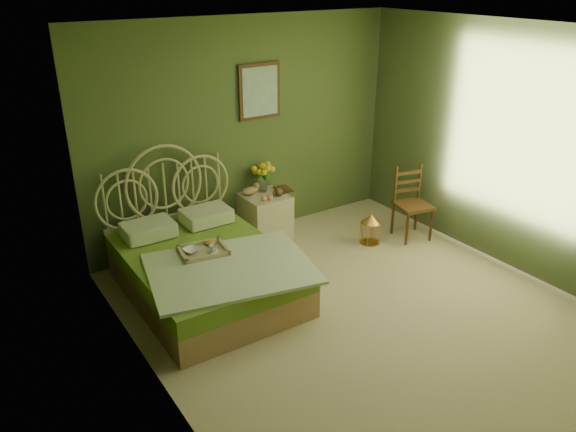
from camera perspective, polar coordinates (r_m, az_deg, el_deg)
floor at (r=5.53m, az=7.83°, el=-9.91°), size 4.50×4.50×0.00m
ceiling at (r=4.63m, az=9.69°, el=17.95°), size 4.50×4.50×0.00m
wall_back at (r=6.68m, az=-4.29°, el=8.60°), size 4.00×0.00×4.00m
wall_left at (r=3.98m, az=-13.54°, el=-2.98°), size 0.00×4.50×4.50m
wall_right at (r=6.38m, az=22.34°, el=6.13°), size 0.00×4.50×4.50m
wall_art at (r=6.64m, az=-2.90°, el=12.53°), size 0.54×0.04×0.64m
bed at (r=5.74m, az=-8.50°, el=-5.15°), size 1.70×2.15×1.33m
nightstand at (r=6.82m, az=-2.36°, el=0.56°), size 0.51×0.51×0.99m
chair at (r=6.98m, az=12.24°, el=1.78°), size 0.47×0.47×0.89m
birdcage at (r=6.81m, az=8.38°, el=-1.34°), size 0.24×0.24×0.37m
book_lower at (r=6.83m, az=-1.17°, el=2.58°), size 0.21×0.26×0.02m
book_upper at (r=6.82m, az=-1.17°, el=2.72°), size 0.17×0.22×0.02m
cereal_bowl at (r=5.56m, az=-9.78°, el=-3.46°), size 0.18×0.18×0.04m
coffee_cup at (r=5.52m, az=-7.62°, el=-3.27°), size 0.10×0.10×0.07m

